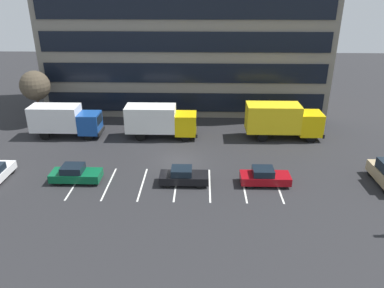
{
  "coord_description": "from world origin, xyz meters",
  "views": [
    {
      "loc": [
        2.07,
        -30.8,
        15.25
      ],
      "look_at": [
        1.19,
        0.83,
        1.4
      ],
      "focal_mm": 34.21,
      "sensor_mm": 36.0,
      "label": 1
    }
  ],
  "objects_px": {
    "box_truck_yellow": "(160,120)",
    "sedan_maroon": "(265,177)",
    "box_truck_yellow_all": "(282,119)",
    "sedan_black": "(184,176)",
    "box_truck_blue": "(64,119)",
    "bare_tree": "(35,86)",
    "sedan_forest": "(75,174)"
  },
  "relations": [
    {
      "from": "box_truck_yellow",
      "to": "sedan_forest",
      "type": "distance_m",
      "value": 11.65
    },
    {
      "from": "sedan_maroon",
      "to": "sedan_black",
      "type": "distance_m",
      "value": 6.7
    },
    {
      "from": "bare_tree",
      "to": "box_truck_yellow_all",
      "type": "bearing_deg",
      "value": -7.43
    },
    {
      "from": "box_truck_blue",
      "to": "box_truck_yellow_all",
      "type": "xyz_separation_m",
      "value": [
        23.28,
        0.2,
        0.17
      ]
    },
    {
      "from": "sedan_black",
      "to": "bare_tree",
      "type": "bearing_deg",
      "value": 141.98
    },
    {
      "from": "box_truck_yellow_all",
      "to": "sedan_black",
      "type": "xyz_separation_m",
      "value": [
        -10.0,
        -10.18,
        -1.43
      ]
    },
    {
      "from": "sedan_forest",
      "to": "box_truck_blue",
      "type": "bearing_deg",
      "value": 113.12
    },
    {
      "from": "box_truck_blue",
      "to": "box_truck_yellow",
      "type": "distance_m",
      "value": 10.27
    },
    {
      "from": "box_truck_yellow",
      "to": "bare_tree",
      "type": "height_order",
      "value": "bare_tree"
    },
    {
      "from": "box_truck_blue",
      "to": "box_truck_yellow",
      "type": "xyz_separation_m",
      "value": [
        10.27,
        -0.0,
        0.04
      ]
    },
    {
      "from": "bare_tree",
      "to": "sedan_maroon",
      "type": "bearing_deg",
      "value": -29.36
    },
    {
      "from": "box_truck_blue",
      "to": "box_truck_yellow_all",
      "type": "height_order",
      "value": "box_truck_yellow_all"
    },
    {
      "from": "box_truck_yellow",
      "to": "bare_tree",
      "type": "xyz_separation_m",
      "value": [
        -14.62,
        3.8,
        2.64
      ]
    },
    {
      "from": "box_truck_blue",
      "to": "sedan_maroon",
      "type": "height_order",
      "value": "box_truck_blue"
    },
    {
      "from": "box_truck_yellow",
      "to": "sedan_black",
      "type": "height_order",
      "value": "box_truck_yellow"
    },
    {
      "from": "sedan_maroon",
      "to": "sedan_black",
      "type": "height_order",
      "value": "sedan_maroon"
    },
    {
      "from": "box_truck_yellow_all",
      "to": "sedan_black",
      "type": "relative_size",
      "value": 2.01
    },
    {
      "from": "box_truck_yellow_all",
      "to": "bare_tree",
      "type": "xyz_separation_m",
      "value": [
        -27.62,
        3.6,
        2.51
      ]
    },
    {
      "from": "box_truck_blue",
      "to": "sedan_forest",
      "type": "bearing_deg",
      "value": -66.88
    },
    {
      "from": "box_truck_blue",
      "to": "bare_tree",
      "type": "height_order",
      "value": "bare_tree"
    },
    {
      "from": "sedan_forest",
      "to": "sedan_maroon",
      "type": "relative_size",
      "value": 1.02
    },
    {
      "from": "bare_tree",
      "to": "box_truck_blue",
      "type": "bearing_deg",
      "value": -41.17
    },
    {
      "from": "sedan_forest",
      "to": "sedan_maroon",
      "type": "xyz_separation_m",
      "value": [
        15.76,
        -0.02,
        -0.01
      ]
    },
    {
      "from": "box_truck_yellow",
      "to": "sedan_maroon",
      "type": "xyz_separation_m",
      "value": [
        9.7,
        -9.88,
        -1.3
      ]
    },
    {
      "from": "box_truck_blue",
      "to": "bare_tree",
      "type": "xyz_separation_m",
      "value": [
        -4.35,
        3.8,
        2.68
      ]
    },
    {
      "from": "box_truck_yellow_all",
      "to": "bare_tree",
      "type": "bearing_deg",
      "value": 172.57
    },
    {
      "from": "sedan_forest",
      "to": "bare_tree",
      "type": "xyz_separation_m",
      "value": [
        -8.56,
        13.66,
        3.92
      ]
    },
    {
      "from": "box_truck_yellow",
      "to": "sedan_maroon",
      "type": "height_order",
      "value": "box_truck_yellow"
    },
    {
      "from": "box_truck_yellow_all",
      "to": "box_truck_blue",
      "type": "bearing_deg",
      "value": -179.52
    },
    {
      "from": "sedan_black",
      "to": "bare_tree",
      "type": "xyz_separation_m",
      "value": [
        -17.62,
        13.78,
        3.94
      ]
    },
    {
      "from": "box_truck_yellow_all",
      "to": "sedan_maroon",
      "type": "height_order",
      "value": "box_truck_yellow_all"
    },
    {
      "from": "box_truck_yellow",
      "to": "box_truck_yellow_all",
      "type": "bearing_deg",
      "value": 0.87
    }
  ]
}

